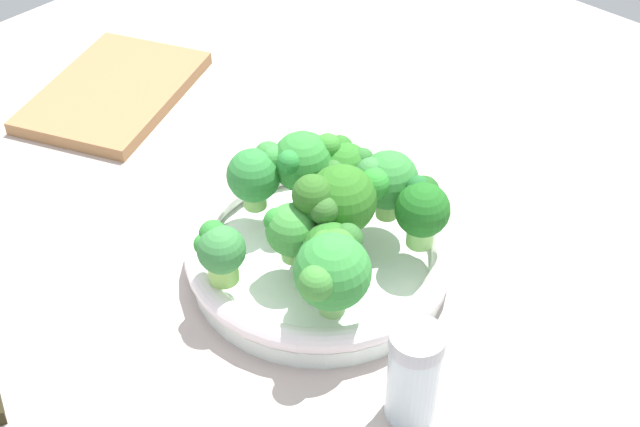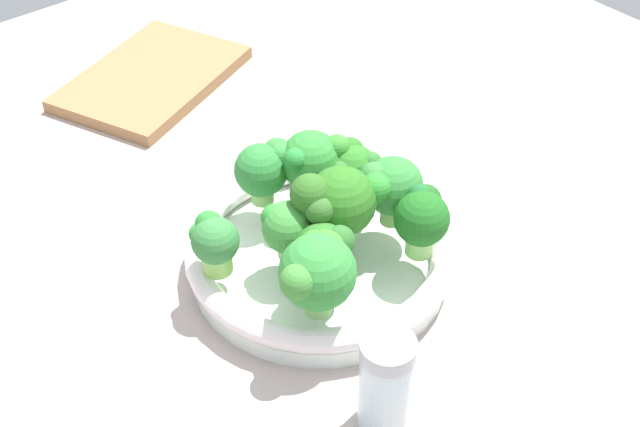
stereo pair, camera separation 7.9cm
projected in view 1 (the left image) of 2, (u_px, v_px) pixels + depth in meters
ground_plane at (319, 266)px, 85.51cm from camera, size 130.00×130.00×2.50cm
bowl at (320, 253)px, 82.09cm from camera, size 25.60×25.60×4.09cm
broccoli_floret_0 at (331, 270)px, 70.97cm from camera, size 7.39×6.55×7.81cm
broccoli_floret_1 at (334, 202)px, 76.87cm from camera, size 7.42×6.47×8.38cm
broccoli_floret_2 at (304, 162)px, 82.19cm from camera, size 7.15×5.94×7.45cm
broccoli_floret_3 at (345, 168)px, 83.18cm from camera, size 5.51×5.48×5.99cm
broccoli_floret_4 at (219, 250)px, 74.63cm from camera, size 4.31×4.69×5.69cm
broccoli_floret_5 at (292, 229)px, 76.63cm from camera, size 5.07×5.19×5.86cm
broccoli_floret_6 at (330, 251)px, 74.46cm from camera, size 5.69×4.97×5.84cm
broccoli_floret_7 at (257, 173)px, 81.93cm from camera, size 5.96×5.21×6.42cm
broccoli_floret_8 at (422, 207)px, 77.87cm from camera, size 5.44×5.08×6.62cm
broccoli_floret_9 at (385, 181)px, 80.16cm from camera, size 6.65×5.62×7.13cm
cutting_board at (114, 92)px, 105.71cm from camera, size 26.88×23.08×1.60cm
pepper_shaker at (414, 374)px, 67.72cm from camera, size 4.39×4.39×9.48cm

